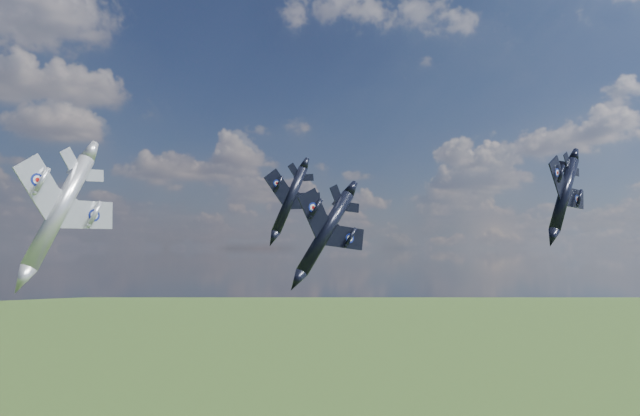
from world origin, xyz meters
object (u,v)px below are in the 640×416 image
jet_lead_navy (325,232)px  jet_high_navy (290,200)px  jet_left_silver (59,211)px  jet_right_navy (564,194)px

jet_lead_navy → jet_high_navy: 29.87m
jet_left_silver → jet_right_navy: bearing=-36.2°
jet_lead_navy → jet_right_navy: bearing=-15.9°
jet_left_silver → jet_lead_navy: bearing=-36.1°
jet_lead_navy → jet_high_navy: jet_high_navy is taller
jet_right_navy → jet_high_navy: jet_high_navy is taller
jet_lead_navy → jet_left_silver: jet_left_silver is taller
jet_high_navy → jet_left_silver: size_ratio=0.92×
jet_right_navy → jet_left_silver: bearing=152.9°
jet_high_navy → jet_left_silver: 40.94m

